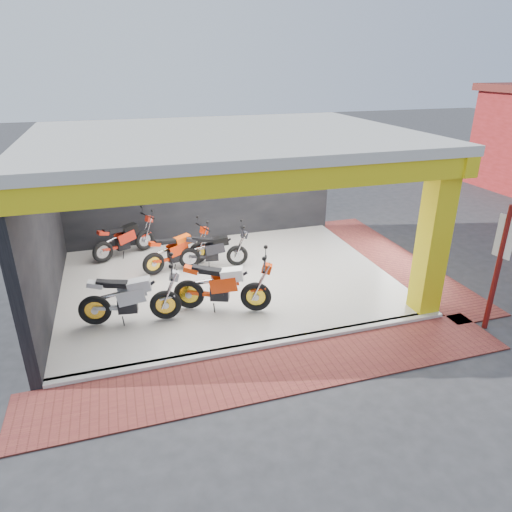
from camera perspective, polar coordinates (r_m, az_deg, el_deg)
The scene contains 17 objects.
ground at distance 9.89m, azimuth -0.66°, elevation -8.13°, with size 80.00×80.00×0.00m, color #2D2D30.
showroom_floor at distance 11.56m, azimuth -3.51°, elevation -2.99°, with size 8.00×6.00×0.10m, color white.
showroom_ceiling at distance 10.50m, azimuth -3.99°, elevation 14.69°, with size 8.40×6.40×0.20m, color beige.
back_wall at distance 13.84m, azimuth -6.83°, elevation 8.81°, with size 8.20×0.20×3.50m, color black.
left_wall at distance 10.79m, azimuth -25.39°, elevation 2.57°, with size 0.20×6.20×3.50m, color black.
corner_column at distance 10.17m, azimuth 21.30°, elevation 2.07°, with size 0.50×0.50×3.50m, color gold.
header_beam_front at distance 7.72m, azimuth 1.39°, elevation 9.42°, with size 8.40×0.30×0.40m, color gold.
header_beam_right at distance 12.10m, azimuth 15.35°, elevation 13.63°, with size 0.30×6.40×0.40m, color gold.
floor_kerb at distance 9.04m, azimuth 1.23°, elevation -11.05°, with size 8.00×0.20×0.10m, color white.
paver_front at distance 8.47m, azimuth 2.94°, elevation -14.07°, with size 9.00×1.40×0.03m, color brown.
paver_right at distance 13.42m, azimuth 16.79°, elevation -0.33°, with size 1.40×7.00×0.03m, color brown.
signpost at distance 10.18m, azimuth 28.08°, elevation -0.87°, with size 0.11×0.37×2.67m.
moto_hero at distance 9.72m, azimuth -0.02°, elevation -3.39°, with size 2.26×0.84×1.38m, color red, non-canonical shape.
moto_row_a at distance 9.61m, azimuth -11.38°, elevation -4.34°, with size 2.20×0.81×1.34m, color #A1A4A8, non-canonical shape.
moto_row_b at distance 11.96m, azimuth -2.39°, elevation 1.29°, with size 1.92×0.71×1.17m, color black, non-canonical shape.
moto_row_c at distance 12.21m, azimuth -7.27°, elevation 1.67°, with size 1.98×0.73×1.21m, color red, non-canonical shape.
moto_row_d at distance 13.37m, azimuth -13.83°, elevation 3.10°, with size 1.98×0.73×1.21m, color #B22113, non-canonical shape.
Camera 1 is at (-2.40, -8.11, 5.12)m, focal length 32.00 mm.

